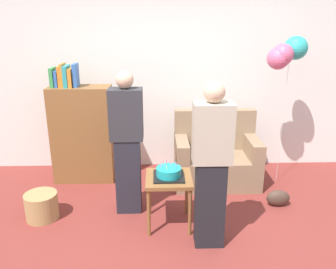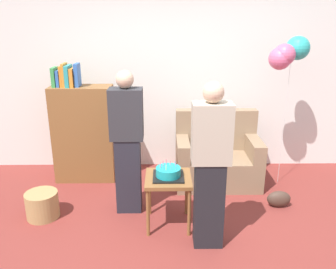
{
  "view_description": "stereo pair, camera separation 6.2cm",
  "coord_description": "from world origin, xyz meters",
  "views": [
    {
      "loc": [
        -0.16,
        -2.96,
        2.16
      ],
      "look_at": [
        -0.05,
        0.62,
        0.95
      ],
      "focal_mm": 37.47,
      "sensor_mm": 36.0,
      "label": 1
    },
    {
      "loc": [
        -0.1,
        -2.96,
        2.16
      ],
      "look_at": [
        -0.05,
        0.62,
        0.95
      ],
      "focal_mm": 37.47,
      "sensor_mm": 36.0,
      "label": 2
    }
  ],
  "objects": [
    {
      "name": "wall_back",
      "position": [
        0.0,
        2.05,
        1.35
      ],
      "size": [
        6.0,
        0.1,
        2.7
      ],
      "primitive_type": "cube",
      "color": "silver",
      "rests_on": "ground_plane"
    },
    {
      "name": "wicker_basket",
      "position": [
        -1.46,
        0.53,
        0.15
      ],
      "size": [
        0.36,
        0.36,
        0.3
      ],
      "primitive_type": "cylinder",
      "color": "#A88451",
      "rests_on": "ground_plane"
    },
    {
      "name": "person_blowing_candles",
      "position": [
        -0.5,
        0.68,
        0.83
      ],
      "size": [
        0.36,
        0.22,
        1.63
      ],
      "rotation": [
        0.0,
        0.0,
        -0.04
      ],
      "color": "#23232D",
      "rests_on": "ground_plane"
    },
    {
      "name": "side_table",
      "position": [
        -0.05,
        0.37,
        0.48
      ],
      "size": [
        0.48,
        0.48,
        0.57
      ],
      "color": "brown",
      "rests_on": "ground_plane"
    },
    {
      "name": "balloon_bunch",
      "position": [
        1.43,
        1.4,
        1.73
      ],
      "size": [
        0.53,
        0.39,
        1.93
      ],
      "color": "silver",
      "rests_on": "ground_plane"
    },
    {
      "name": "handbag",
      "position": [
        1.27,
        0.72,
        0.1
      ],
      "size": [
        0.28,
        0.14,
        0.2
      ],
      "primitive_type": "ellipsoid",
      "color": "#473328",
      "rests_on": "ground_plane"
    },
    {
      "name": "couch",
      "position": [
        0.62,
        1.41,
        0.34
      ],
      "size": [
        1.1,
        0.7,
        0.96
      ],
      "color": "#8C7054",
      "rests_on": "ground_plane"
    },
    {
      "name": "bookshelf",
      "position": [
        -1.18,
        1.54,
        0.68
      ],
      "size": [
        0.8,
        0.36,
        1.59
      ],
      "color": "brown",
      "rests_on": "ground_plane"
    },
    {
      "name": "person_holding_cake",
      "position": [
        0.34,
        0.02,
        0.83
      ],
      "size": [
        0.36,
        0.22,
        1.63
      ],
      "rotation": [
        0.0,
        0.0,
        3.1
      ],
      "color": "black",
      "rests_on": "ground_plane"
    },
    {
      "name": "ground_plane",
      "position": [
        0.0,
        0.0,
        0.0
      ],
      "size": [
        8.0,
        8.0,
        0.0
      ],
      "primitive_type": "plane",
      "color": "maroon"
    },
    {
      "name": "birthday_cake",
      "position": [
        -0.05,
        0.37,
        0.62
      ],
      "size": [
        0.32,
        0.32,
        0.17
      ],
      "color": "black",
      "rests_on": "side_table"
    }
  ]
}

